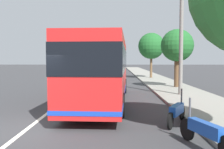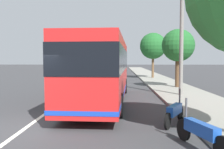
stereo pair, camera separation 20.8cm
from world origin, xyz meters
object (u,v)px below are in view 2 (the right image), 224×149
(car_ahead_same_lane, at_px, (86,69))
(roadside_tree_far_block, at_px, (153,46))
(motorcycle_angled, at_px, (201,132))
(coach_bus, at_px, (102,67))
(car_oncoming, at_px, (86,71))
(motorcycle_far_end, at_px, (175,112))
(roadside_tree_mid_block, at_px, (178,46))
(car_behind_bus, at_px, (112,69))
(utility_pole, at_px, (181,45))

(car_ahead_same_lane, xyz_separation_m, roadside_tree_far_block, (-14.34, -10.30, 3.27))
(motorcycle_angled, relative_size, car_ahead_same_lane, 0.47)
(coach_bus, height_order, roadside_tree_far_block, roadside_tree_far_block)
(car_oncoming, bearing_deg, motorcycle_far_end, 14.18)
(roadside_tree_far_block, bearing_deg, roadside_tree_mid_block, -176.59)
(motorcycle_angled, distance_m, car_oncoming, 32.71)
(car_ahead_same_lane, height_order, roadside_tree_far_block, roadside_tree_far_block)
(motorcycle_angled, relative_size, car_behind_bus, 0.55)
(car_oncoming, relative_size, car_behind_bus, 0.97)
(motorcycle_far_end, relative_size, utility_pole, 0.29)
(car_oncoming, xyz_separation_m, roadside_tree_mid_block, (-17.96, -9.89, 2.77))
(motorcycle_far_end, xyz_separation_m, roadside_tree_mid_block, (11.30, -2.68, 2.99))
(motorcycle_angled, bearing_deg, car_oncoming, -4.20)
(coach_bus, xyz_separation_m, car_ahead_same_lane, (31.50, 5.30, -1.19))
(roadside_tree_mid_block, bearing_deg, roadside_tree_far_block, 3.41)
(motorcycle_far_end, bearing_deg, car_ahead_same_lane, 41.42)
(roadside_tree_far_block, xyz_separation_m, utility_pole, (-15.04, 0.19, -0.72))
(coach_bus, bearing_deg, roadside_tree_far_block, -13.51)
(coach_bus, height_order, motorcycle_far_end, coach_bus)
(coach_bus, bearing_deg, motorcycle_angled, -154.63)
(car_oncoming, bearing_deg, roadside_tree_far_block, 51.78)
(roadside_tree_far_block, bearing_deg, motorcycle_angled, 175.46)
(car_ahead_same_lane, distance_m, utility_pole, 31.18)
(car_oncoming, bearing_deg, roadside_tree_mid_block, 29.17)
(motorcycle_far_end, relative_size, car_ahead_same_lane, 0.41)
(utility_pole, bearing_deg, car_ahead_same_lane, 19.00)
(roadside_tree_mid_block, relative_size, utility_pole, 0.73)
(roadside_tree_far_block, distance_m, utility_pole, 15.06)
(roadside_tree_mid_block, distance_m, roadside_tree_far_block, 10.61)
(motorcycle_far_end, relative_size, car_oncoming, 0.49)
(utility_pole, bearing_deg, car_behind_bus, 10.13)
(coach_bus, relative_size, utility_pole, 1.79)
(car_oncoming, distance_m, utility_pole, 24.33)
(coach_bus, xyz_separation_m, motorcycle_far_end, (-4.72, -2.95, -1.47))
(coach_bus, bearing_deg, car_oncoming, 12.61)
(coach_bus, relative_size, roadside_tree_far_block, 2.09)
(motorcycle_far_end, distance_m, roadside_tree_far_block, 22.26)
(coach_bus, xyz_separation_m, utility_pole, (2.12, -4.82, 1.37))
(car_ahead_same_lane, distance_m, car_oncoming, 7.04)
(coach_bus, height_order, roadside_tree_mid_block, roadside_tree_mid_block)
(motorcycle_far_end, xyz_separation_m, roadside_tree_far_block, (21.88, -2.05, 3.55))
(car_oncoming, xyz_separation_m, roadside_tree_far_block, (-7.38, -9.26, 3.33))
(roadside_tree_far_block, bearing_deg, coach_bus, 163.73)
(car_ahead_same_lane, bearing_deg, motorcycle_angled, 10.77)
(car_oncoming, distance_m, car_behind_bus, 7.89)
(utility_pole, bearing_deg, coach_bus, 113.72)
(car_behind_bus, bearing_deg, utility_pole, -169.84)
(car_behind_bus, bearing_deg, coach_bus, -179.20)
(motorcycle_angled, bearing_deg, utility_pole, -27.64)
(car_oncoming, bearing_deg, utility_pole, 22.36)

